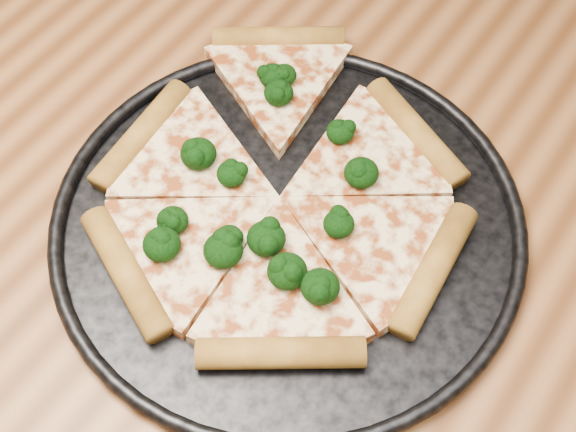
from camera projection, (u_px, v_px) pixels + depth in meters
The scene contains 4 objects.
dining_table at pixel (215, 209), 0.81m from camera, with size 1.20×0.90×0.75m.
pizza_pan at pixel (288, 221), 0.68m from camera, with size 0.39×0.39×0.02m.
pizza at pixel (279, 190), 0.69m from camera, with size 0.33×0.36×0.02m.
broccoli_florets at pixel (262, 198), 0.67m from camera, with size 0.19×0.23×0.02m.
Camera 1 is at (0.32, -0.33, 1.32)m, focal length 51.30 mm.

